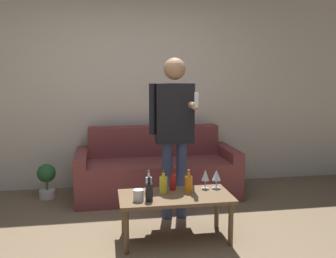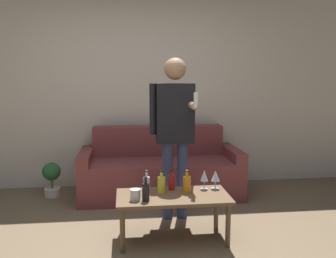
{
  "view_description": "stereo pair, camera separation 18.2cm",
  "coord_description": "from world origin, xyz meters",
  "px_view_note": "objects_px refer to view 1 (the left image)",
  "views": [
    {
      "loc": [
        -0.3,
        -2.76,
        1.48
      ],
      "look_at": [
        0.31,
        0.82,
        0.95
      ],
      "focal_mm": 40.0,
      "sensor_mm": 36.0,
      "label": 1
    },
    {
      "loc": [
        -0.12,
        -2.78,
        1.48
      ],
      "look_at": [
        0.31,
        0.82,
        0.95
      ],
      "focal_mm": 40.0,
      "sensor_mm": 36.0,
      "label": 2
    }
  ],
  "objects_px": {
    "bottle_orange": "(149,185)",
    "person_standing_front": "(174,124)",
    "coffee_table": "(175,200)",
    "couch": "(156,171)"
  },
  "relations": [
    {
      "from": "person_standing_front",
      "to": "bottle_orange",
      "type": "bearing_deg",
      "value": -124.83
    },
    {
      "from": "coffee_table",
      "to": "person_standing_front",
      "type": "xyz_separation_m",
      "value": [
        0.08,
        0.51,
        0.62
      ]
    },
    {
      "from": "bottle_orange",
      "to": "person_standing_front",
      "type": "relative_size",
      "value": 0.13
    },
    {
      "from": "bottle_orange",
      "to": "person_standing_front",
      "type": "bearing_deg",
      "value": 55.17
    },
    {
      "from": "couch",
      "to": "person_standing_front",
      "type": "bearing_deg",
      "value": -84.86
    },
    {
      "from": "coffee_table",
      "to": "person_standing_front",
      "type": "distance_m",
      "value": 0.81
    },
    {
      "from": "bottle_orange",
      "to": "person_standing_front",
      "type": "distance_m",
      "value": 0.73
    },
    {
      "from": "bottle_orange",
      "to": "couch",
      "type": "bearing_deg",
      "value": 79.05
    },
    {
      "from": "coffee_table",
      "to": "person_standing_front",
      "type": "relative_size",
      "value": 0.61
    },
    {
      "from": "couch",
      "to": "coffee_table",
      "type": "distance_m",
      "value": 1.31
    }
  ]
}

